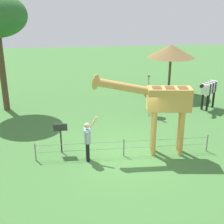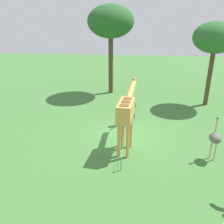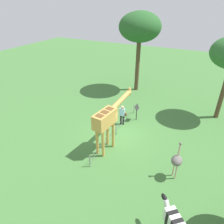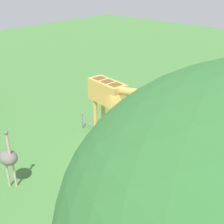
{
  "view_description": "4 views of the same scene",
  "coord_description": "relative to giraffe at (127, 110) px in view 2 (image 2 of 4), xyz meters",
  "views": [
    {
      "loc": [
        1.75,
        11.11,
        6.04
      ],
      "look_at": [
        0.55,
        0.69,
        2.15
      ],
      "focal_mm": 49.55,
      "sensor_mm": 36.0,
      "label": 1
    },
    {
      "loc": [
        -12.73,
        -0.35,
        6.77
      ],
      "look_at": [
        -0.36,
        0.77,
        1.63
      ],
      "focal_mm": 38.25,
      "sensor_mm": 36.0,
      "label": 2
    },
    {
      "loc": [
        -10.66,
        -4.92,
        8.54
      ],
      "look_at": [
        -0.1,
        0.33,
        1.83
      ],
      "focal_mm": 32.51,
      "sensor_mm": 36.0,
      "label": 3
    },
    {
      "loc": [
        6.0,
        -8.17,
        6.78
      ],
      "look_at": [
        -0.94,
        -0.67,
        1.92
      ],
      "focal_mm": 48.04,
      "sensor_mm": 36.0,
      "label": 4
    }
  ],
  "objects": [
    {
      "name": "tree_east",
      "position": [
        7.29,
        -6.11,
        2.91
      ],
      "size": [
        3.26,
        3.26,
        6.32
      ],
      "color": "brown",
      "rests_on": "ground_plane"
    },
    {
      "name": "wire_fence",
      "position": [
        1.44,
        0.14,
        -1.81
      ],
      "size": [
        7.05,
        0.05,
        0.75
      ],
      "color": "slate",
      "rests_on": "ground_plane"
    },
    {
      "name": "visitor",
      "position": [
        2.9,
        0.32,
        -1.31
      ],
      "size": [
        0.56,
        0.58,
        1.76
      ],
      "color": "black",
      "rests_on": "ground_plane"
    },
    {
      "name": "ground_plane",
      "position": [
        1.44,
        0.08,
        -2.21
      ],
      "size": [
        60.0,
        60.0,
        0.0
      ],
      "primitive_type": "plane",
      "color": "#427538"
    },
    {
      "name": "ostrich",
      "position": [
        -0.68,
        -4.34,
        -1.03
      ],
      "size": [
        0.7,
        0.56,
        2.25
      ],
      "color": "#CC9E93",
      "rests_on": "ground_plane"
    },
    {
      "name": "info_sign",
      "position": [
        3.96,
        -0.44,
        -1.26
      ],
      "size": [
        0.56,
        0.21,
        1.32
      ],
      "color": "black",
      "rests_on": "ground_plane"
    },
    {
      "name": "tree_northeast",
      "position": [
        9.75,
        1.74,
        3.89
      ],
      "size": [
        3.89,
        3.89,
        7.54
      ],
      "color": "brown",
      "rests_on": "ground_plane"
    },
    {
      "name": "giraffe",
      "position": [
        0.0,
        0.0,
        0.0
      ],
      "size": [
        3.94,
        0.97,
        3.35
      ],
      "color": "gold",
      "rests_on": "ground_plane"
    }
  ]
}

